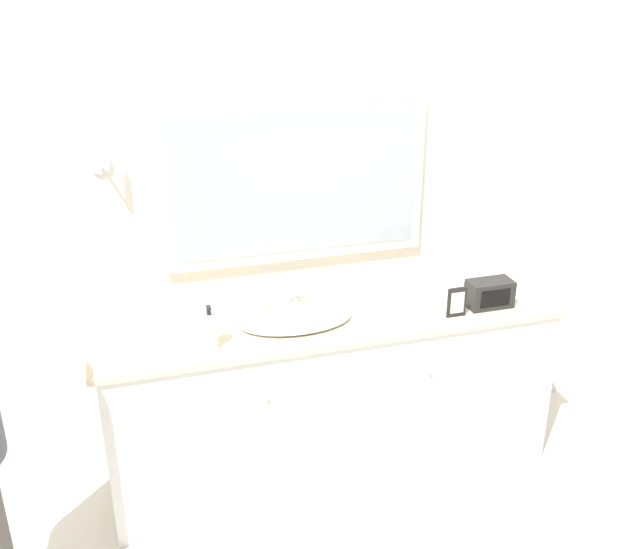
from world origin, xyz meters
The scene contains 9 objects.
ground_plane centered at (0.00, 0.00, 0.00)m, with size 14.00×14.00×0.00m, color silver.
wall_back centered at (0.00, 0.62, 1.28)m, with size 8.00×0.18×2.55m.
vanity_counter centered at (0.00, 0.31, 0.43)m, with size 2.14×0.57×0.86m.
sink_basin centered at (-0.18, 0.29, 0.88)m, with size 0.52×0.37×0.16m.
soap_bottle centered at (-0.57, 0.14, 0.94)m, with size 0.06×0.06×0.20m.
appliance_box centered at (0.72, 0.17, 0.92)m, with size 0.21×0.11×0.13m.
picture_frame centered at (0.53, 0.12, 0.93)m, with size 0.09×0.01×0.14m.
hand_towel_near_sink centered at (0.73, 0.42, 0.88)m, with size 0.17×0.14×0.05m.
hand_towel_far_corner centered at (0.34, 0.42, 0.88)m, with size 0.17×0.12×0.04m.
Camera 1 is at (-0.88, -2.46, 2.31)m, focal length 40.00 mm.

